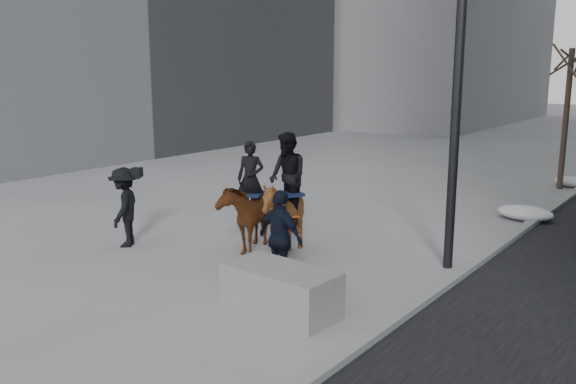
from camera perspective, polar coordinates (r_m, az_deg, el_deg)
The scene contains 10 objects.
ground at distance 11.39m, azimuth -3.67°, elevation -8.40°, with size 120.00×120.00×0.00m, color gray.
curb at distance 18.93m, azimuth 23.96°, elevation -1.04°, with size 0.25×90.00×0.12m, color gray.
planter at distance 9.93m, azimuth -0.67°, elevation -9.16°, with size 1.87×0.94×0.75m, color gray.
tree_near at distance 21.32m, azimuth 24.60°, elevation 6.81°, with size 1.20×1.20×4.95m, color #382721, non-canonical shape.
mounted_left at distance 13.14m, azimuth -3.85°, elevation -1.69°, with size 1.50×1.99×2.34m.
mounted_right at distance 12.41m, azimuth -0.37°, elevation -1.63°, with size 1.90×1.99×2.61m.
feeder at distance 10.99m, azimuth -0.67°, elevation -4.33°, with size 1.08×0.92×1.75m.
camera_crew at distance 13.82m, azimuth -15.05°, elevation -1.34°, with size 1.19×1.30×1.75m.
lamppost at distance 12.13m, azimuth 16.25°, elevation 16.38°, with size 0.25×1.91×9.09m.
snow_piles at distance 19.16m, azimuth 23.25°, elevation -0.49°, with size 1.42×6.34×0.36m.
Camera 1 is at (6.99, -8.10, 3.92)m, focal length 38.00 mm.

